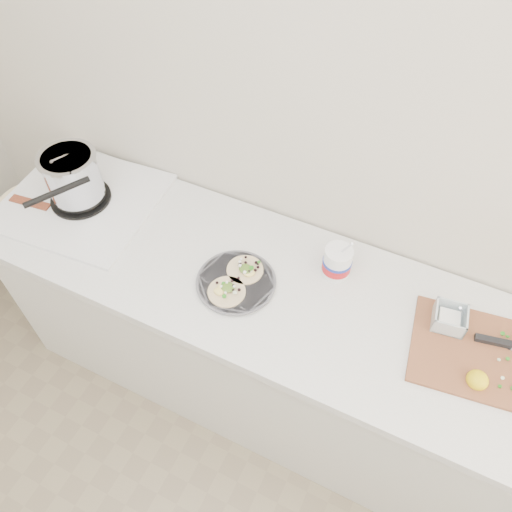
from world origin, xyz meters
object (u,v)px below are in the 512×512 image
at_px(stove, 76,185).
at_px(cutboard, 486,351).
at_px(bacon_plate, 31,204).
at_px(tub, 338,261).
at_px(taco_plate, 236,281).

bearing_deg(stove, cutboard, -4.37).
bearing_deg(bacon_plate, stove, 32.16).
distance_m(stove, tub, 1.06).
bearing_deg(taco_plate, tub, 33.36).
xyz_separation_m(cutboard, bacon_plate, (-1.77, -0.12, -0.01)).
bearing_deg(bacon_plate, tub, 9.92).
xyz_separation_m(taco_plate, cutboard, (0.84, 0.10, 0.00)).
height_order(tub, cutboard, tub).
bearing_deg(tub, stove, -174.23).
height_order(cutboard, bacon_plate, cutboard).
relative_size(tub, bacon_plate, 0.84).
xyz_separation_m(taco_plate, bacon_plate, (-0.92, -0.02, -0.01)).
bearing_deg(cutboard, stove, 172.96).
distance_m(taco_plate, cutboard, 0.85).
bearing_deg(taco_plate, stove, 173.03).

